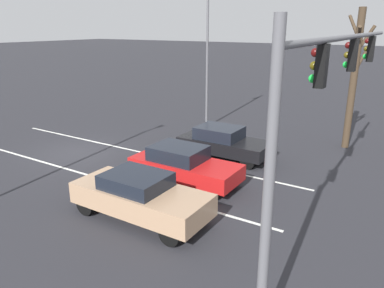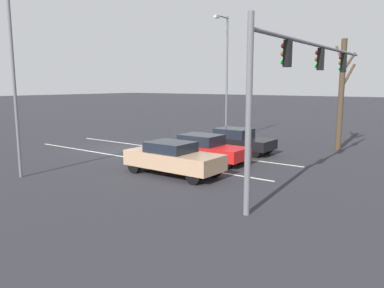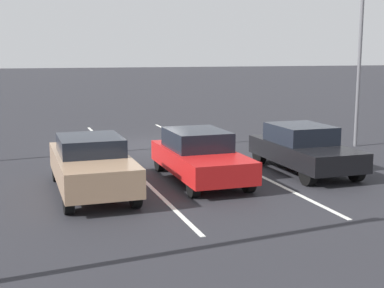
% 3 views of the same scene
% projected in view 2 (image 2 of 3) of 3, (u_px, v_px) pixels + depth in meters
% --- Properties ---
extents(ground_plane, '(240.00, 240.00, 0.00)m').
position_uv_depth(ground_plane, '(124.00, 149.00, 24.08)').
color(ground_plane, '#28282D').
extents(lane_stripe_left_divider, '(0.12, 17.24, 0.01)m').
position_uv_depth(lane_stripe_left_divider, '(172.00, 150.00, 23.94)').
color(lane_stripe_left_divider, silver).
rests_on(lane_stripe_left_divider, ground_plane).
extents(lane_stripe_center_divider, '(0.12, 17.24, 0.01)m').
position_uv_depth(lane_stripe_center_divider, '(133.00, 158.00, 21.13)').
color(lane_stripe_center_divider, silver).
rests_on(lane_stripe_center_divider, ground_plane).
extents(car_red_midlane_front, '(1.83, 4.46, 1.47)m').
position_uv_depth(car_red_midlane_front, '(205.00, 148.00, 19.98)').
color(car_red_midlane_front, red).
rests_on(car_red_midlane_front, ground_plane).
extents(car_black_leftlane_front, '(1.88, 4.33, 1.48)m').
position_uv_depth(car_black_leftlane_front, '(237.00, 140.00, 22.80)').
color(car_black_leftlane_front, black).
rests_on(car_black_leftlane_front, ground_plane).
extents(car_tan_rightlane_front, '(1.86, 4.66, 1.53)m').
position_uv_depth(car_tan_rightlane_front, '(173.00, 158.00, 17.15)').
color(car_tan_rightlane_front, tan).
rests_on(car_tan_rightlane_front, ground_plane).
extents(traffic_signal_gantry, '(12.77, 0.37, 6.26)m').
position_uv_depth(traffic_signal_gantry, '(302.00, 69.00, 14.71)').
color(traffic_signal_gantry, slate).
rests_on(traffic_signal_gantry, ground_plane).
extents(street_lamp_right_shoulder, '(2.06, 0.24, 9.31)m').
position_uv_depth(street_lamp_right_shoulder, '(17.00, 57.00, 16.18)').
color(street_lamp_right_shoulder, slate).
rests_on(street_lamp_right_shoulder, ground_plane).
extents(street_lamp_left_shoulder, '(1.75, 0.24, 9.03)m').
position_uv_depth(street_lamp_left_shoulder, '(226.00, 71.00, 27.56)').
color(street_lamp_left_shoulder, slate).
rests_on(street_lamp_left_shoulder, ground_plane).
extents(bare_tree_near, '(2.47, 1.44, 6.91)m').
position_uv_depth(bare_tree_near, '(342.00, 90.00, 23.41)').
color(bare_tree_near, '#423323').
rests_on(bare_tree_near, ground_plane).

